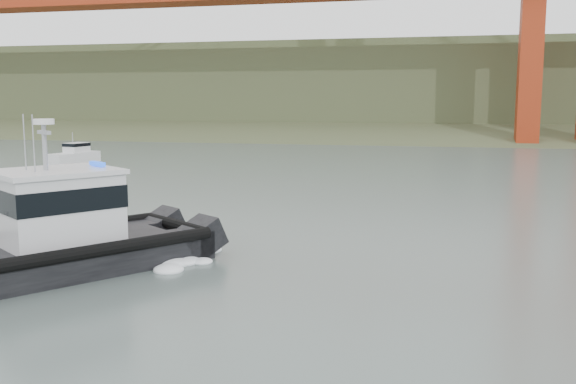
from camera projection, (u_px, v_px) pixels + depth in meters
The scene contains 4 objects.
ground at pixel (230, 293), 21.22m from camera, with size 400.00×400.00×0.00m, color #505F5B.
headlands at pixel (413, 97), 140.99m from camera, with size 500.00×105.36×27.12m.
patrol_boat at pixel (48, 234), 23.49m from camera, with size 10.52×12.41×5.86m.
motorboat at pixel (74, 155), 65.16m from camera, with size 3.06×6.10×3.21m.
Camera 1 is at (6.68, -19.51, 6.32)m, focal length 40.00 mm.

